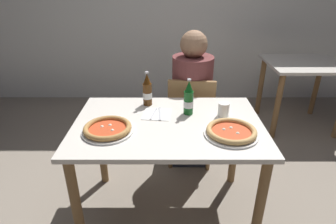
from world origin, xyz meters
TOP-DOWN VIEW (x-y plane):
  - ground_plane at (0.00, 0.00)m, footprint 8.00×8.00m
  - back_wall_tiled at (0.00, 2.20)m, footprint 7.00×0.10m
  - dining_table_main at (0.00, 0.00)m, footprint 1.20×0.80m
  - chair_behind_table at (0.20, 0.61)m, footprint 0.43×0.43m
  - diner_seated at (0.20, 0.66)m, footprint 0.34×0.34m
  - dining_table_background at (1.47, 1.35)m, footprint 0.80×0.70m
  - pizza_margherita_near at (-0.36, -0.12)m, footprint 0.31×0.31m
  - pizza_marinara_far at (0.37, -0.15)m, footprint 0.32×0.32m
  - beer_bottle_left at (-0.15, 0.28)m, footprint 0.07×0.07m
  - beer_bottle_center at (0.14, 0.13)m, footprint 0.07×0.07m
  - napkin_with_cutlery at (-0.08, 0.11)m, footprint 0.20×0.20m
  - paper_cup at (0.37, 0.09)m, footprint 0.07×0.07m

SIDE VIEW (x-z plane):
  - ground_plane at x=0.00m, z-range 0.00..0.00m
  - chair_behind_table at x=0.20m, z-range 0.06..0.91m
  - diner_seated at x=0.20m, z-range -0.02..1.19m
  - dining_table_background at x=1.47m, z-range 0.22..0.97m
  - dining_table_main at x=0.00m, z-range 0.26..1.01m
  - napkin_with_cutlery at x=-0.08m, z-range 0.75..0.76m
  - pizza_marinara_far at x=0.37m, z-range 0.75..0.79m
  - pizza_margherita_near at x=-0.36m, z-range 0.75..0.79m
  - paper_cup at x=0.37m, z-range 0.75..0.84m
  - beer_bottle_left at x=-0.15m, z-range 0.73..0.98m
  - beer_bottle_center at x=0.14m, z-range 0.73..0.98m
  - back_wall_tiled at x=0.00m, z-range 0.00..2.60m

